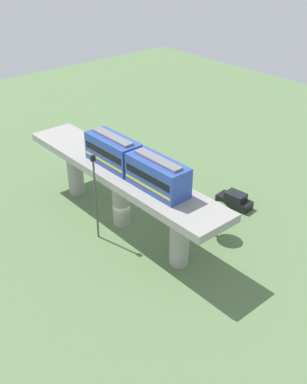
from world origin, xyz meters
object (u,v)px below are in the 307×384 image
train (134,162)px  signal_post (95,194)px  parked_car_yellow (154,167)px  parked_car_silver (169,202)px  tree_near_viaduct (217,213)px  parked_car_black (235,200)px

train → signal_post: 5.14m
train → parked_car_yellow: bearing=-138.7°
train → signal_post: size_ratio=1.41×
parked_car_yellow → signal_post: size_ratio=0.47×
parked_car_silver → tree_near_viaduct: 7.79m
train → parked_car_black: bearing=165.3°
parked_car_silver → tree_near_viaduct: bearing=87.9°
parked_car_black → train: bearing=-20.8°
parked_car_silver → signal_post: bearing=-4.5°
tree_near_viaduct → signal_post: (9.56, -8.05, 2.48)m
parked_car_silver → tree_near_viaduct: tree_near_viaduct is taller
parked_car_silver → signal_post: (9.66, -0.54, 4.57)m
tree_near_viaduct → train: bearing=-43.9°
tree_near_viaduct → signal_post: 12.74m
train → parked_car_yellow: 16.18m
parked_car_black → parked_car_yellow: (1.64, -12.58, 0.00)m
parked_car_yellow → signal_post: signal_post is taller
parked_car_silver → signal_post: size_ratio=0.44×
train → signal_post: bearing=-32.1°
parked_car_black → tree_near_viaduct: 7.02m
signal_post → parked_car_silver: bearing=176.8°
train → parked_car_yellow: train is taller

